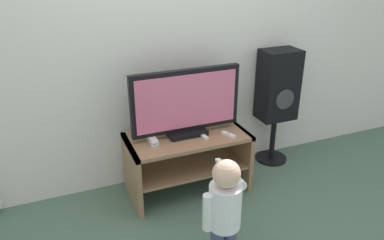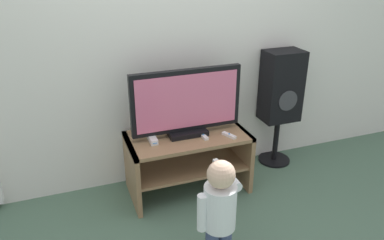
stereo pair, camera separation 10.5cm
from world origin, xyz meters
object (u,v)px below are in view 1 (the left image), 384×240
Objects in this scene: remote_secondary at (203,136)px; child at (225,206)px; television at (186,104)px; remote_primary at (229,135)px; game_console at (152,139)px; speaker_tower at (278,89)px.

child is (-0.21, -0.81, -0.07)m from remote_secondary.
remote_primary is at bearing -28.10° from television.
speaker_tower is at bearing 7.49° from game_console.
remote_primary is 0.12× the size of speaker_tower.
game_console is 1.31× the size of remote_secondary.
speaker_tower reaches higher than game_console.
child is (-0.11, -0.91, -0.32)m from television.
speaker_tower reaches higher than child.
television is 0.82× the size of speaker_tower.
speaker_tower is at bearing 8.25° from television.
remote_primary is (0.60, -0.14, -0.01)m from game_console.
remote_secondary is (-0.20, 0.06, 0.00)m from remote_primary.
game_console is at bearing 167.24° from remote_primary.
speaker_tower is (0.65, 0.30, 0.21)m from remote_primary.
child is 0.72× the size of speaker_tower.
child is 1.52m from speaker_tower.
television reaches higher than game_console.
remote_primary is at bearing -12.76° from game_console.
television is 0.39m from game_console.
remote_primary is at bearing -17.19° from remote_secondary.
television is 1.14× the size of child.
speaker_tower reaches higher than remote_primary.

